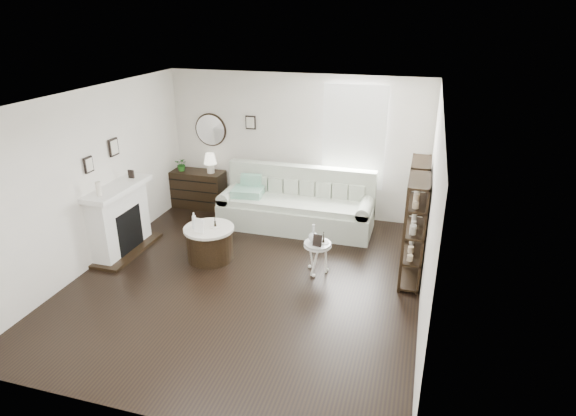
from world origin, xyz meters
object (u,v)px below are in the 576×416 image
(sofa, at_px, (297,208))
(dresser, at_px, (197,189))
(drum_table, at_px, (210,243))
(pedestal_table, at_px, (318,245))

(sofa, bearing_deg, dresser, 170.13)
(sofa, distance_m, drum_table, 1.93)
(sofa, relative_size, drum_table, 3.48)
(pedestal_table, bearing_deg, dresser, 146.30)
(sofa, relative_size, dresser, 2.49)
(dresser, bearing_deg, drum_table, -59.41)
(sofa, distance_m, dresser, 2.24)
(sofa, distance_m, pedestal_table, 1.76)
(sofa, height_order, pedestal_table, sofa)
(sofa, xyz_separation_m, dresser, (-2.21, 0.38, 0.02))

